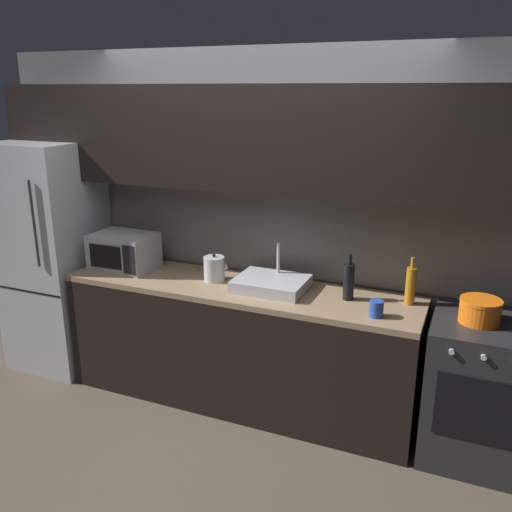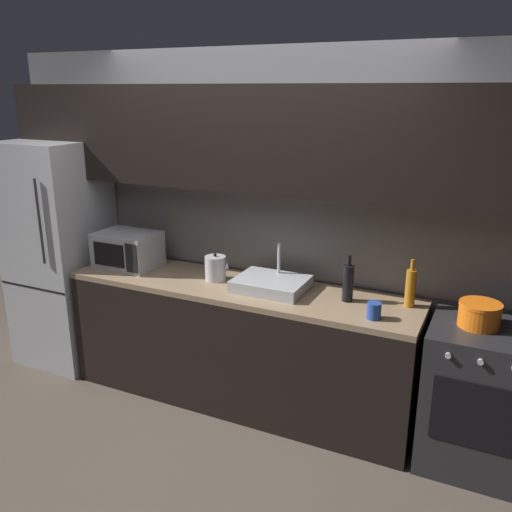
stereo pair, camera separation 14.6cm
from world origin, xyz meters
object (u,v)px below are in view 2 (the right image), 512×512
at_px(refrigerator, 61,254).
at_px(kettle, 215,268).
at_px(mug_blue, 374,311).
at_px(cooking_pot, 480,315).
at_px(wine_bottle_amber, 411,287).
at_px(wine_bottle_dark, 348,282).
at_px(microwave, 128,250).
at_px(oven_range, 476,396).

distance_m(refrigerator, kettle, 1.44).
distance_m(mug_blue, cooking_pot, 0.60).
relative_size(wine_bottle_amber, cooking_pot, 1.30).
xyz_separation_m(wine_bottle_dark, mug_blue, (0.22, -0.21, -0.08)).
xyz_separation_m(refrigerator, microwave, (0.68, 0.02, 0.12)).
relative_size(kettle, mug_blue, 1.96).
xyz_separation_m(refrigerator, oven_range, (3.25, -0.00, -0.47)).
relative_size(kettle, cooking_pot, 0.83).
height_order(wine_bottle_amber, wine_bottle_dark, wine_bottle_amber).
height_order(microwave, wine_bottle_amber, wine_bottle_amber).
distance_m(microwave, mug_blue, 1.96).
xyz_separation_m(refrigerator, wine_bottle_amber, (2.79, 0.13, 0.11)).
xyz_separation_m(oven_range, mug_blue, (-0.62, -0.15, 0.50)).
height_order(wine_bottle_dark, mug_blue, wine_bottle_dark).
relative_size(oven_range, microwave, 1.96).
xyz_separation_m(microwave, wine_bottle_amber, (2.11, 0.11, -0.01)).
bearing_deg(mug_blue, kettle, 170.76).
height_order(kettle, wine_bottle_dark, wine_bottle_dark).
bearing_deg(microwave, oven_range, -0.44).
distance_m(wine_bottle_amber, wine_bottle_dark, 0.39).
distance_m(oven_range, microwave, 2.64).
bearing_deg(cooking_pot, wine_bottle_amber, 162.44).
distance_m(microwave, kettle, 0.76).
bearing_deg(oven_range, cooking_pot, 178.13).
bearing_deg(mug_blue, wine_bottle_dark, 137.02).
relative_size(microwave, cooking_pot, 1.92).
distance_m(microwave, wine_bottle_amber, 2.11).
bearing_deg(kettle, cooking_pot, -1.32).
relative_size(refrigerator, mug_blue, 18.02).
relative_size(wine_bottle_amber, mug_blue, 3.06).
xyz_separation_m(refrigerator, mug_blue, (2.63, -0.15, 0.03)).
bearing_deg(cooking_pot, wine_bottle_dark, 176.09).
bearing_deg(wine_bottle_dark, mug_blue, -42.98).
relative_size(oven_range, wine_bottle_dark, 2.90).
relative_size(wine_bottle_dark, mug_blue, 3.05).
height_order(kettle, cooking_pot, kettle).
bearing_deg(mug_blue, oven_range, 13.83).
distance_m(oven_range, kettle, 1.89).
relative_size(refrigerator, cooking_pot, 7.67).
bearing_deg(cooking_pot, oven_range, -1.87).
bearing_deg(kettle, wine_bottle_dark, 0.82).
xyz_separation_m(microwave, kettle, (0.76, 0.02, -0.05)).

